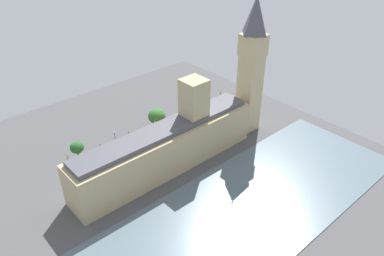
{
  "coord_description": "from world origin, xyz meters",
  "views": [
    {
      "loc": [
        -86.3,
        63.42,
        80.49
      ],
      "look_at": [
        1.0,
        -14.32,
        8.86
      ],
      "focal_mm": 35.36,
      "sensor_mm": 36.0,
      "label": 1
    }
  ],
  "objects": [
    {
      "name": "plane_tree_by_river_gate",
      "position": [
        19.36,
        -12.07,
        6.77
      ],
      "size": [
        6.81,
        6.81,
        9.69
      ],
      "color": "brown",
      "rests_on": "ground"
    },
    {
      "name": "pedestrian_midblock",
      "position": [
        7.55,
        13.53,
        0.77
      ],
      "size": [
        0.62,
        0.52,
        1.72
      ],
      "rotation": [
        0.0,
        0.0,
        1.49
      ],
      "color": "#336B60",
      "rests_on": "ground"
    },
    {
      "name": "car_blue_leading",
      "position": [
        11.19,
        -13.61,
        0.89
      ],
      "size": [
        1.99,
        4.72,
        1.74
      ],
      "rotation": [
        0.0,
        0.0,
        3.14
      ],
      "color": "navy",
      "rests_on": "ground"
    },
    {
      "name": "plane_tree_opposite_hall",
      "position": [
        19.85,
        -27.68,
        6.72
      ],
      "size": [
        5.04,
        5.04,
        8.92
      ],
      "color": "brown",
      "rests_on": "ground"
    },
    {
      "name": "double_decker_bus_under_trees",
      "position": [
        10.84,
        -3.26,
        2.63
      ],
      "size": [
        2.66,
        10.5,
        4.75
      ],
      "rotation": [
        0.0,
        0.0,
        -0.0
      ],
      "color": "red",
      "rests_on": "ground"
    },
    {
      "name": "ground_plane",
      "position": [
        0.0,
        0.0,
        0.0
      ],
      "size": [
        139.68,
        139.68,
        0.0
      ],
      "primitive_type": "plane",
      "color": "#4C4C4F"
    },
    {
      "name": "plane_tree_slot_10",
      "position": [
        20.13,
        21.72,
        6.84
      ],
      "size": [
        4.73,
        4.73,
        8.92
      ],
      "color": "brown",
      "rests_on": "ground"
    },
    {
      "name": "car_dark_green_trailing",
      "position": [
        13.86,
        -23.16,
        0.89
      ],
      "size": [
        1.99,
        4.33,
        1.74
      ],
      "rotation": [
        0.0,
        0.0,
        3.16
      ],
      "color": "#19472D",
      "rests_on": "ground"
    },
    {
      "name": "pedestrian_far_end",
      "position": [
        6.65,
        -14.53,
        0.72
      ],
      "size": [
        0.57,
        0.65,
        1.6
      ],
      "rotation": [
        0.0,
        0.0,
        0.33
      ],
      "color": "gray",
      "rests_on": "ground"
    },
    {
      "name": "street_lamp_slot_12",
      "position": [
        20.44,
        6.63,
        4.81
      ],
      "size": [
        0.56,
        0.56,
        6.98
      ],
      "color": "black",
      "rests_on": "ground"
    },
    {
      "name": "parliament_building",
      "position": [
        -1.99,
        -1.44,
        8.77
      ],
      "size": [
        12.54,
        69.68,
        29.5
      ],
      "color": "tan",
      "rests_on": "ground"
    },
    {
      "name": "street_lamp_slot_11",
      "position": [
        20.47,
        -11.0,
        4.71
      ],
      "size": [
        0.56,
        0.56,
        6.81
      ],
      "color": "black",
      "rests_on": "ground"
    },
    {
      "name": "pedestrian_near_tower",
      "position": [
        7.43,
        20.71,
        0.74
      ],
      "size": [
        0.59,
        0.67,
        1.64
      ],
      "rotation": [
        0.0,
        0.0,
        3.52
      ],
      "color": "maroon",
      "rests_on": "ground"
    },
    {
      "name": "car_silver_kerbside",
      "position": [
        10.53,
        17.24,
        0.88
      ],
      "size": [
        1.82,
        4.06,
        1.74
      ],
      "rotation": [
        0.0,
        0.0,
        0.0
      ],
      "color": "#B7B7BC",
      "rests_on": "ground"
    },
    {
      "name": "clock_tower",
      "position": [
        -2.43,
        -40.92,
        27.57
      ],
      "size": [
        8.25,
        8.25,
        53.32
      ],
      "color": "tan",
      "rests_on": "ground"
    },
    {
      "name": "car_white_corner",
      "position": [
        13.59,
        11.54,
        0.89
      ],
      "size": [
        2.03,
        4.86,
        1.74
      ],
      "rotation": [
        0.0,
        0.0,
        3.18
      ],
      "color": "silver",
      "rests_on": "ground"
    },
    {
      "name": "river_thames",
      "position": [
        -33.93,
        0.0,
        0.12
      ],
      "size": [
        41.09,
        125.71,
        0.25
      ],
      "primitive_type": "cube",
      "color": "slate",
      "rests_on": "ground"
    }
  ]
}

